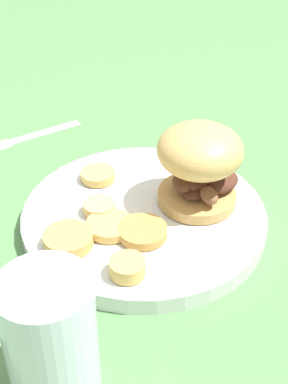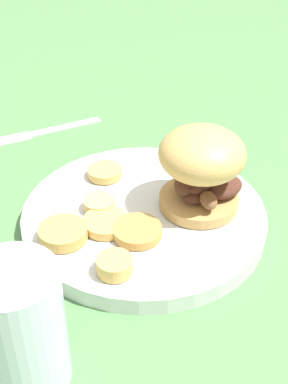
{
  "view_description": "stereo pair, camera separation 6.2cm",
  "coord_description": "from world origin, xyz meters",
  "px_view_note": "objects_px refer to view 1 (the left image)",
  "views": [
    {
      "loc": [
        0.5,
        -0.04,
        0.41
      ],
      "look_at": [
        0.0,
        0.0,
        0.05
      ],
      "focal_mm": 50.0,
      "sensor_mm": 36.0,
      "label": 1
    },
    {
      "loc": [
        0.5,
        0.02,
        0.41
      ],
      "look_at": [
        0.0,
        0.0,
        0.05
      ],
      "focal_mm": 50.0,
      "sensor_mm": 36.0,
      "label": 2
    }
  ],
  "objects_px": {
    "dinner_plate": "(144,216)",
    "sandwich": "(201,162)",
    "drinking_glass": "(51,339)",
    "fork": "(27,137)"
  },
  "relations": [
    {
      "from": "sandwich",
      "to": "drinking_glass",
      "type": "bearing_deg",
      "value": -35.39
    },
    {
      "from": "dinner_plate",
      "to": "sandwich",
      "type": "xyz_separation_m",
      "value": [
        -0.01,
        0.07,
        0.06
      ]
    },
    {
      "from": "dinner_plate",
      "to": "fork",
      "type": "relative_size",
      "value": 1.82
    },
    {
      "from": "sandwich",
      "to": "drinking_glass",
      "type": "distance_m",
      "value": 0.28
    },
    {
      "from": "dinner_plate",
      "to": "fork",
      "type": "distance_m",
      "value": 0.27
    },
    {
      "from": "drinking_glass",
      "to": "fork",
      "type": "bearing_deg",
      "value": -171.59
    },
    {
      "from": "fork",
      "to": "drinking_glass",
      "type": "distance_m",
      "value": 0.45
    },
    {
      "from": "dinner_plate",
      "to": "drinking_glass",
      "type": "xyz_separation_m",
      "value": [
        0.22,
        -0.09,
        0.05
      ]
    },
    {
      "from": "dinner_plate",
      "to": "drinking_glass",
      "type": "distance_m",
      "value": 0.24
    },
    {
      "from": "drinking_glass",
      "to": "sandwich",
      "type": "bearing_deg",
      "value": 144.61
    }
  ]
}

